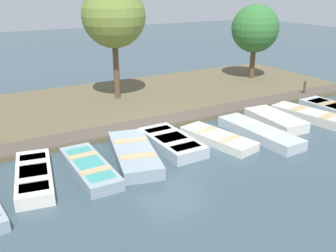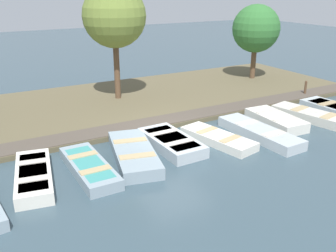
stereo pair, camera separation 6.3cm
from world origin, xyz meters
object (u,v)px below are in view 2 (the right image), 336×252
Objects in this scene: park_tree_left at (114,16)px; rowboat_2 at (34,176)px; rowboat_7 at (259,132)px; rowboat_3 at (89,167)px; rowboat_6 at (218,138)px; mooring_post_far at (305,89)px; rowboat_9 at (313,116)px; rowboat_8 at (276,120)px; park_tree_center at (256,29)px; rowboat_5 at (171,142)px; rowboat_4 at (134,153)px.

rowboat_2 is at bearing -39.33° from park_tree_left.
park_tree_left is at bearing -159.85° from rowboat_7.
rowboat_3 is at bearing -95.42° from rowboat_7.
mooring_post_far is (-2.59, 7.32, 0.28)m from rowboat_6.
rowboat_9 reaches higher than rowboat_6.
rowboat_8 is 0.49× the size of park_tree_left.
park_tree_center reaches higher than rowboat_7.
mooring_post_far reaches higher than rowboat_7.
rowboat_4 is at bearing -83.63° from rowboat_5.
rowboat_8 is at bearing 84.28° from rowboat_6.
rowboat_4 is 3.23m from rowboat_6.
rowboat_6 is 10.28m from park_tree_center.
rowboat_6 is 3.15m from rowboat_8.
park_tree_left is (-6.11, 0.50, 3.82)m from rowboat_5.
park_tree_left reaches higher than rowboat_9.
rowboat_5 is 3.24× the size of mooring_post_far.
mooring_post_far is at bearing 109.66° from rowboat_2.
rowboat_6 is at bearing 89.27° from rowboat_3.
park_tree_left is at bearing 150.54° from rowboat_2.
rowboat_6 is 7.68m from park_tree_left.
rowboat_9 is at bearing -42.63° from mooring_post_far.
rowboat_8 is (0.08, 4.83, 0.01)m from rowboat_5.
rowboat_6 is at bearing -70.53° from mooring_post_far.
park_tree_center is at bearing 90.39° from park_tree_left.
rowboat_4 is 0.64× the size of park_tree_left.
park_tree_left is at bearing 150.53° from rowboat_3.
rowboat_4 is 1.54m from rowboat_5.
rowboat_5 is at bearing -105.20° from rowboat_7.
rowboat_6 is 1.14× the size of rowboat_8.
rowboat_6 is 0.84× the size of rowboat_7.
rowboat_2 is at bearing -103.23° from rowboat_9.
rowboat_8 is at bearing 34.95° from park_tree_left.
rowboat_5 is at bearing -4.71° from park_tree_left.
rowboat_3 is 0.85× the size of rowboat_7.
rowboat_7 is at bearing -62.66° from mooring_post_far.
park_tree_left reaches higher than rowboat_8.
rowboat_4 reaches higher than rowboat_3.
rowboat_4 is at bearing 96.85° from rowboat_3.
rowboat_5 is at bearing 102.21° from rowboat_2.
rowboat_7 and rowboat_9 have the same top height.
rowboat_8 is at bearing -61.77° from mooring_post_far.
mooring_post_far is (-2.64, 2.43, 0.24)m from rowboat_9.
park_tree_center reaches higher than rowboat_8.
park_tree_center reaches higher than rowboat_2.
rowboat_2 is 0.86× the size of rowboat_7.
rowboat_9 is 3.60m from mooring_post_far.
rowboat_4 is at bearing -58.90° from park_tree_center.
rowboat_5 reaches higher than rowboat_9.
rowboat_3 is 1.15× the size of rowboat_8.
rowboat_4 reaches higher than rowboat_6.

